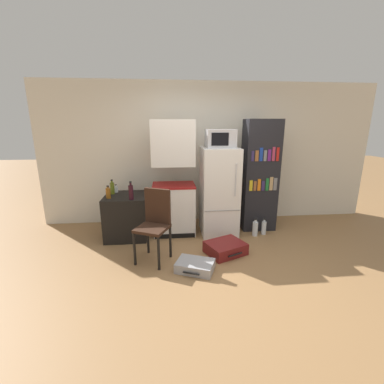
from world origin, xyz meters
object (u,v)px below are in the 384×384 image
object	(u,v)px
refrigerator	(219,191)
bottle_clear_short	(116,189)
water_bottle_middle	(264,227)
microwave	(220,139)
chair	(155,219)
suitcase_small_flat	(195,266)
water_bottle_front	(255,228)
kitchen_hutch	(174,182)
bottle_amber_beer	(108,193)
bookshelf	(259,176)
suitcase_large_flat	(225,248)
side_table	(127,216)
bottle_wine_dark	(131,192)
bottle_olive_oil	(112,188)

from	to	relation	value
refrigerator	bottle_clear_short	xyz separation A→B (m)	(-1.77, 0.19, 0.04)
bottle_clear_short	water_bottle_middle	distance (m)	2.66
microwave	chair	bearing A→B (deg)	-141.92
suitcase_small_flat	water_bottle_front	bearing A→B (deg)	62.86
kitchen_hutch	water_bottle_middle	bearing A→B (deg)	-8.96
bottle_amber_beer	suitcase_small_flat	world-z (taller)	bottle_amber_beer
water_bottle_front	water_bottle_middle	size ratio (longest dim) A/B	1.08
bookshelf	suitcase_large_flat	bearing A→B (deg)	-130.63
microwave	water_bottle_front	distance (m)	1.64
side_table	water_bottle_front	size ratio (longest dim) A/B	2.27
bottle_wine_dark	chair	bearing A→B (deg)	-55.12
bookshelf	side_table	bearing A→B (deg)	-176.32
bottle_amber_beer	chair	bearing A→B (deg)	-40.95
suitcase_large_flat	water_bottle_front	distance (m)	0.87
bottle_olive_oil	water_bottle_front	size ratio (longest dim) A/B	0.78
microwave	water_bottle_front	xyz separation A→B (m)	(0.61, -0.23, -1.51)
suitcase_small_flat	water_bottle_middle	world-z (taller)	water_bottle_middle
bottle_amber_beer	bottle_clear_short	world-z (taller)	bottle_amber_beer
microwave	bookshelf	distance (m)	1.01
microwave	bottle_wine_dark	world-z (taller)	microwave
kitchen_hutch	suitcase_small_flat	distance (m)	1.55
suitcase_small_flat	bottle_amber_beer	bearing A→B (deg)	162.76
bottle_wine_dark	chair	world-z (taller)	bottle_wine_dark
suitcase_small_flat	water_bottle_middle	size ratio (longest dim) A/B	1.92
chair	water_bottle_front	world-z (taller)	chair
refrigerator	chair	distance (m)	1.36
side_table	kitchen_hutch	bearing A→B (deg)	5.76
chair	suitcase_small_flat	xyz separation A→B (m)	(0.52, -0.39, -0.53)
refrigerator	bottle_amber_beer	bearing A→B (deg)	-174.55
bottle_clear_short	suitcase_small_flat	distance (m)	2.00
refrigerator	water_bottle_front	distance (m)	0.89
water_bottle_front	bottle_wine_dark	bearing A→B (deg)	-178.75
microwave	water_bottle_middle	size ratio (longest dim) A/B	1.59
bottle_amber_beer	bottle_wine_dark	bearing A→B (deg)	-15.17
side_table	microwave	size ratio (longest dim) A/B	1.54
refrigerator	water_bottle_front	size ratio (longest dim) A/B	4.69
bookshelf	chair	world-z (taller)	bookshelf
bottle_clear_short	water_bottle_middle	size ratio (longest dim) A/B	0.47
refrigerator	bottle_amber_beer	size ratio (longest dim) A/B	7.25
microwave	suitcase_large_flat	bearing A→B (deg)	-93.16
side_table	water_bottle_middle	bearing A→B (deg)	-3.96
bookshelf	water_bottle_front	bearing A→B (deg)	-112.46
bottle_olive_oil	refrigerator	bearing A→B (deg)	-2.75
microwave	bottle_amber_beer	distance (m)	2.01
bottle_olive_oil	suitcase_small_flat	world-z (taller)	bottle_olive_oil
microwave	bottle_olive_oil	xyz separation A→B (m)	(-1.81, 0.09, -0.81)
microwave	water_bottle_middle	bearing A→B (deg)	-13.27
refrigerator	microwave	xyz separation A→B (m)	(-0.00, -0.00, 0.89)
side_table	refrigerator	size ratio (longest dim) A/B	0.48
kitchen_hutch	water_bottle_front	size ratio (longest dim) A/B	6.09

